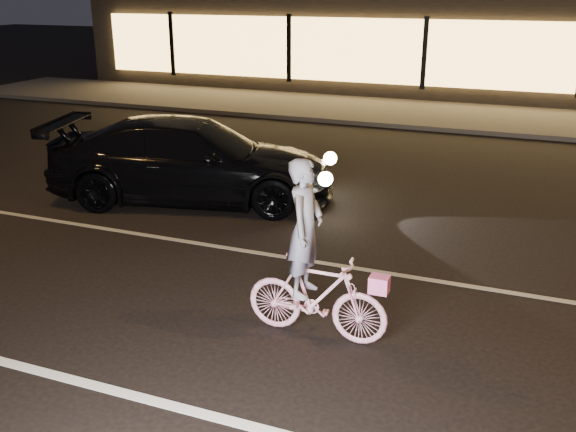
% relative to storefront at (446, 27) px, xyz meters
% --- Properties ---
extents(ground, '(90.00, 90.00, 0.00)m').
position_rel_storefront_xyz_m(ground, '(0.00, -18.97, -2.15)').
color(ground, black).
rests_on(ground, ground).
extents(lane_stripe_near, '(60.00, 0.12, 0.01)m').
position_rel_storefront_xyz_m(lane_stripe_near, '(0.00, -20.47, -2.14)').
color(lane_stripe_near, silver).
rests_on(lane_stripe_near, ground).
extents(lane_stripe_far, '(60.00, 0.10, 0.01)m').
position_rel_storefront_xyz_m(lane_stripe_far, '(0.00, -16.97, -2.14)').
color(lane_stripe_far, gray).
rests_on(lane_stripe_far, ground).
extents(sidewalk, '(30.00, 4.00, 0.12)m').
position_rel_storefront_xyz_m(sidewalk, '(0.00, -5.97, -2.09)').
color(sidewalk, '#383533').
rests_on(sidewalk, ground).
extents(storefront, '(25.40, 8.42, 4.20)m').
position_rel_storefront_xyz_m(storefront, '(0.00, 0.00, 0.00)').
color(storefront, black).
rests_on(storefront, ground).
extents(cyclist, '(1.56, 0.54, 1.96)m').
position_rel_storefront_xyz_m(cyclist, '(1.53, -18.81, -1.45)').
color(cyclist, '#DC3C77').
rests_on(cyclist, ground).
extents(sedan, '(5.27, 3.18, 1.43)m').
position_rel_storefront_xyz_m(sedan, '(-1.98, -15.17, -1.43)').
color(sedan, black).
rests_on(sedan, ground).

